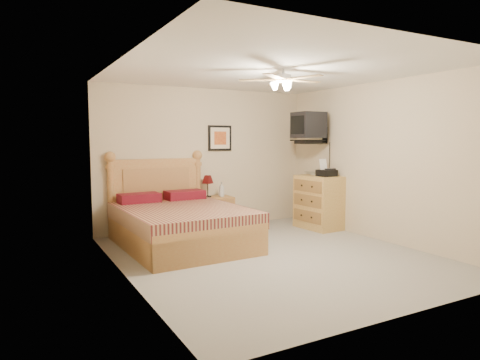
{
  "coord_description": "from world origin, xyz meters",
  "views": [
    {
      "loc": [
        -3.15,
        -4.83,
        1.6
      ],
      "look_at": [
        -0.03,
        0.9,
        0.98
      ],
      "focal_mm": 32.0,
      "sensor_mm": 36.0,
      "label": 1
    }
  ],
  "objects": [
    {
      "name": "floor",
      "position": [
        0.0,
        0.0,
        0.0
      ],
      "size": [
        4.5,
        4.5,
        0.0
      ],
      "primitive_type": "plane",
      "color": "gray",
      "rests_on": "ground"
    },
    {
      "name": "ceiling",
      "position": [
        0.0,
        0.0,
        2.5
      ],
      "size": [
        4.0,
        4.5,
        0.04
      ],
      "primitive_type": "cube",
      "color": "white",
      "rests_on": "ground"
    },
    {
      "name": "wall_back",
      "position": [
        0.0,
        2.25,
        1.25
      ],
      "size": [
        4.0,
        0.04,
        2.5
      ],
      "primitive_type": "cube",
      "color": "beige",
      "rests_on": "ground"
    },
    {
      "name": "wall_front",
      "position": [
        0.0,
        -2.25,
        1.25
      ],
      "size": [
        4.0,
        0.04,
        2.5
      ],
      "primitive_type": "cube",
      "color": "beige",
      "rests_on": "ground"
    },
    {
      "name": "wall_left",
      "position": [
        -2.0,
        0.0,
        1.25
      ],
      "size": [
        0.04,
        4.5,
        2.5
      ],
      "primitive_type": "cube",
      "color": "beige",
      "rests_on": "ground"
    },
    {
      "name": "wall_right",
      "position": [
        2.0,
        0.0,
        1.25
      ],
      "size": [
        0.04,
        4.5,
        2.5
      ],
      "primitive_type": "cube",
      "color": "beige",
      "rests_on": "ground"
    },
    {
      "name": "bed",
      "position": [
        -0.91,
        1.12,
        0.7
      ],
      "size": [
        1.73,
        2.23,
        1.41
      ],
      "primitive_type": null,
      "rotation": [
        0.0,
        0.0,
        0.03
      ],
      "color": "#BA6F3B",
      "rests_on": "ground"
    },
    {
      "name": "nightstand",
      "position": [
        0.1,
        2.0,
        0.29
      ],
      "size": [
        0.55,
        0.42,
        0.58
      ],
      "primitive_type": "cube",
      "rotation": [
        0.0,
        0.0,
        -0.05
      ],
      "color": "#9D6134",
      "rests_on": "ground"
    },
    {
      "name": "table_lamp",
      "position": [
        -0.04,
        2.08,
        0.77
      ],
      "size": [
        0.25,
        0.25,
        0.39
      ],
      "primitive_type": null,
      "rotation": [
        0.0,
        0.0,
        -0.23
      ],
      "color": "#4F0C0D",
      "rests_on": "nightstand"
    },
    {
      "name": "lotion_bottle",
      "position": [
        0.18,
        1.99,
        0.71
      ],
      "size": [
        0.12,
        0.12,
        0.26
      ],
      "primitive_type": "imported",
      "rotation": [
        0.0,
        0.0,
        -0.16
      ],
      "color": "silver",
      "rests_on": "nightstand"
    },
    {
      "name": "framed_picture",
      "position": [
        0.27,
        2.23,
        1.62
      ],
      "size": [
        0.46,
        0.04,
        0.46
      ],
      "primitive_type": "cube",
      "color": "black",
      "rests_on": "wall_back"
    },
    {
      "name": "dresser",
      "position": [
        1.73,
        1.16,
        0.47
      ],
      "size": [
        0.61,
        0.84,
        0.95
      ],
      "primitive_type": "cube",
      "rotation": [
        0.0,
        0.0,
        0.06
      ],
      "color": "#A87D37",
      "rests_on": "ground"
    },
    {
      "name": "fax_machine",
      "position": [
        1.77,
        1.02,
        1.1
      ],
      "size": [
        0.3,
        0.32,
        0.3
      ],
      "primitive_type": null,
      "rotation": [
        0.0,
        0.0,
        0.06
      ],
      "color": "black",
      "rests_on": "dresser"
    },
    {
      "name": "magazine_lower",
      "position": [
        1.71,
        1.44,
        0.96
      ],
      "size": [
        0.3,
        0.34,
        0.03
      ],
      "primitive_type": "imported",
      "rotation": [
        0.0,
        0.0,
        -0.34
      ],
      "color": "#BBAF94",
      "rests_on": "dresser"
    },
    {
      "name": "magazine_upper",
      "position": [
        1.72,
        1.46,
        0.99
      ],
      "size": [
        0.21,
        0.28,
        0.02
      ],
      "primitive_type": "imported",
      "rotation": [
        0.0,
        0.0,
        0.03
      ],
      "color": "gray",
      "rests_on": "magazine_lower"
    },
    {
      "name": "wall_tv",
      "position": [
        1.75,
        1.34,
        1.81
      ],
      "size": [
        0.56,
        0.46,
        0.58
      ],
      "primitive_type": null,
      "color": "black",
      "rests_on": "wall_right"
    },
    {
      "name": "ceiling_fan",
      "position": [
        0.0,
        -0.2,
        2.36
      ],
      "size": [
        1.14,
        1.14,
        0.28
      ],
      "primitive_type": null,
      "color": "silver",
      "rests_on": "ceiling"
    }
  ]
}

